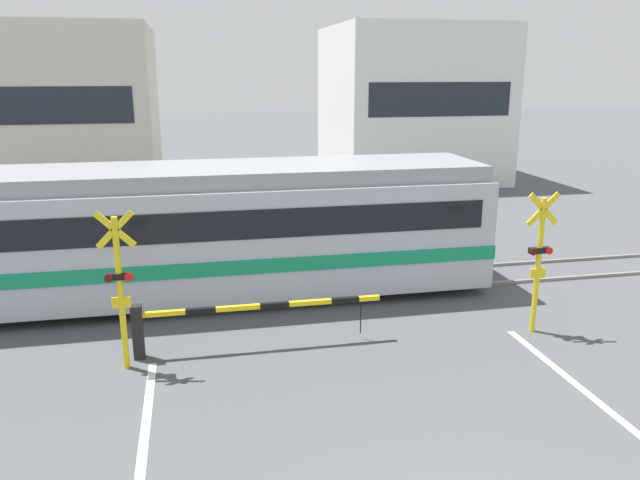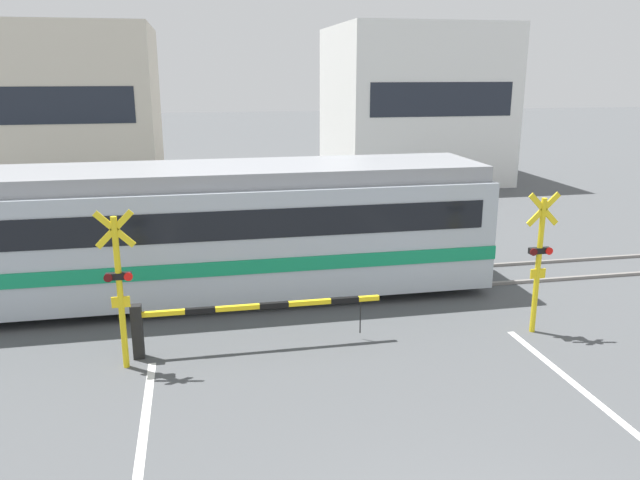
# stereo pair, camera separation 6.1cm
# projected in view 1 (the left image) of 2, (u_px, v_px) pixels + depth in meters

# --- Properties ---
(rail_track_near) EXTENTS (50.00, 0.10, 0.08)m
(rail_track_near) POSITION_uv_depth(u_px,v_px,m) (314.00, 296.00, 14.79)
(rail_track_near) COLOR gray
(rail_track_near) RESTS_ON ground_plane
(rail_track_far) EXTENTS (50.00, 0.10, 0.08)m
(rail_track_far) POSITION_uv_depth(u_px,v_px,m) (304.00, 277.00, 16.15)
(rail_track_far) COLOR gray
(rail_track_far) RESTS_ON ground_plane
(commuter_train) EXTENTS (19.42, 3.00, 3.10)m
(commuter_train) POSITION_uv_depth(u_px,v_px,m) (66.00, 235.00, 13.96)
(commuter_train) COLOR #ADB7C1
(commuter_train) RESTS_ON ground_plane
(crossing_barrier_near) EXTENTS (4.76, 0.20, 1.05)m
(crossing_barrier_near) POSITION_uv_depth(u_px,v_px,m) (213.00, 317.00, 11.80)
(crossing_barrier_near) COLOR black
(crossing_barrier_near) RESTS_ON ground_plane
(crossing_barrier_far) EXTENTS (4.76, 0.20, 1.05)m
(crossing_barrier_far) POSITION_uv_depth(u_px,v_px,m) (373.00, 229.00, 18.34)
(crossing_barrier_far) COLOR black
(crossing_barrier_far) RESTS_ON ground_plane
(crossing_signal_left) EXTENTS (0.68, 0.15, 2.93)m
(crossing_signal_left) POSITION_uv_depth(u_px,v_px,m) (120.00, 284.00, 10.91)
(crossing_signal_left) COLOR yellow
(crossing_signal_left) RESTS_ON ground_plane
(crossing_signal_right) EXTENTS (0.68, 0.15, 2.93)m
(crossing_signal_right) POSITION_uv_depth(u_px,v_px,m) (539.00, 257.00, 12.49)
(crossing_signal_right) COLOR yellow
(crossing_signal_right) RESTS_ON ground_plane
(building_left_of_street) EXTENTS (7.92, 7.74, 7.14)m
(building_left_of_street) POSITION_uv_depth(u_px,v_px,m) (63.00, 109.00, 27.64)
(building_left_of_street) COLOR beige
(building_left_of_street) RESTS_ON ground_plane
(building_right_of_street) EXTENTS (7.74, 7.74, 7.31)m
(building_right_of_street) POSITION_uv_depth(u_px,v_px,m) (410.00, 104.00, 30.79)
(building_right_of_street) COLOR white
(building_right_of_street) RESTS_ON ground_plane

